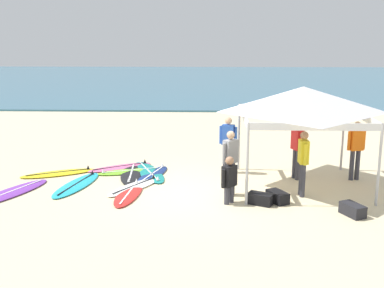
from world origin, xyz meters
TOP-DOWN VIEW (x-y plane):
  - ground_plane at (0.00, 0.00)m, footprint 80.00×80.00m
  - sea at (0.00, 31.54)m, footprint 80.00×36.00m
  - canopy_tent at (2.73, 0.80)m, footprint 3.29×3.29m
  - surfboard_cyan at (-3.44, 0.54)m, footprint 1.16×2.48m
  - surfboard_purple at (-4.99, -0.19)m, footprint 1.67×2.60m
  - surfboard_white at (-1.81, 0.43)m, footprint 1.55×2.01m
  - surfboard_navy at (-1.44, 1.61)m, footprint 1.04×1.98m
  - surfboard_yellow at (-4.29, 1.64)m, footprint 2.24×1.48m
  - surfboard_red at (-1.87, -0.17)m, footprint 0.75×2.15m
  - surfboard_pink at (-2.55, 2.36)m, footprint 2.07×1.55m
  - surfboard_lime at (-2.17, 1.92)m, footprint 2.08×1.25m
  - surfboard_black at (-2.09, 1.67)m, footprint 0.78×2.29m
  - surfboard_teal at (-1.60, 1.86)m, footprint 1.54×2.55m
  - person_grey at (0.77, -0.10)m, footprint 0.43×0.41m
  - person_red at (2.75, 1.41)m, footprint 0.33×0.52m
  - person_yellow at (2.63, -0.09)m, footprint 0.22×0.55m
  - person_blue at (0.80, 1.98)m, footprint 0.53×0.32m
  - person_orange at (4.41, 1.37)m, footprint 0.54×0.30m
  - person_black at (0.72, -0.73)m, footprint 0.40×0.43m
  - gear_bag_near_tent at (3.55, -1.46)m, footprint 0.54×0.68m
  - gear_bag_by_pole at (1.94, -0.61)m, footprint 0.57×0.68m
  - gear_bag_on_sand at (1.49, -0.77)m, footprint 0.68×0.55m

SIDE VIEW (x-z plane):
  - ground_plane at x=0.00m, z-range 0.00..0.00m
  - surfboard_purple at x=-4.99m, z-range -0.06..0.13m
  - surfboard_teal at x=-1.60m, z-range -0.06..0.13m
  - surfboard_cyan at x=-3.44m, z-range -0.06..0.13m
  - surfboard_black at x=-2.09m, z-range -0.06..0.13m
  - surfboard_yellow at x=-4.29m, z-range -0.06..0.13m
  - surfboard_red at x=-1.87m, z-range -0.06..0.13m
  - surfboard_pink at x=-2.55m, z-range -0.06..0.13m
  - surfboard_white at x=-1.81m, z-range -0.06..0.13m
  - surfboard_lime at x=-2.17m, z-range -0.06..0.13m
  - surfboard_navy at x=-1.44m, z-range -0.06..0.13m
  - sea at x=0.00m, z-range 0.00..0.10m
  - gear_bag_near_tent at x=3.55m, z-range 0.00..0.28m
  - gear_bag_by_pole at x=1.94m, z-range 0.00..0.28m
  - gear_bag_on_sand at x=1.49m, z-range 0.00..0.28m
  - person_black at x=0.72m, z-range 0.06..1.26m
  - person_grey at x=0.77m, z-range 0.13..1.84m
  - person_red at x=2.75m, z-range 0.13..1.84m
  - person_yellow at x=2.63m, z-range 0.13..1.84m
  - person_blue at x=0.80m, z-range 0.13..1.84m
  - person_orange at x=4.41m, z-range 0.13..1.84m
  - canopy_tent at x=2.73m, z-range 1.01..3.76m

